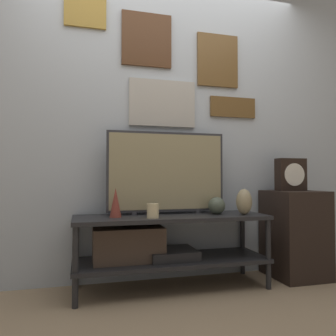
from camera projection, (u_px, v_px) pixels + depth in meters
The scene contains 10 objects.
ground_plane at pixel (183, 301), 2.21m from camera, with size 12.00×12.00×0.00m, color #997F60.
wall_back at pixel (163, 117), 2.79m from camera, with size 6.40×0.08×2.70m.
media_console at pixel (155, 243), 2.46m from camera, with size 1.46×0.47×0.55m.
television at pixel (167, 172), 2.60m from camera, with size 0.95×0.05×0.65m.
vase_urn_stoneware at pixel (244, 202), 2.54m from camera, with size 0.12×0.13×0.20m.
vase_slim_bronze at pixel (116, 203), 2.37m from camera, with size 0.09×0.09×0.21m.
vase_round_glass at pixel (217, 206), 2.57m from camera, with size 0.13×0.13×0.13m.
candle_jar at pixel (153, 211), 2.33m from camera, with size 0.09×0.09×0.10m.
side_table at pixel (295, 234), 2.78m from camera, with size 0.42×0.45×0.73m.
mantel_clock at pixel (291, 175), 2.81m from camera, with size 0.25×0.11×0.28m.
Camera 1 is at (-0.67, -2.14, 0.84)m, focal length 35.00 mm.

